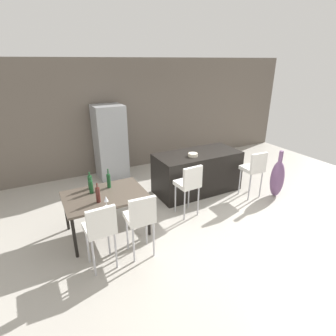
{
  "coord_description": "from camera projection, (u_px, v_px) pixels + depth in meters",
  "views": [
    {
      "loc": [
        -2.66,
        -3.84,
        2.84
      ],
      "look_at": [
        -0.36,
        0.52,
        0.85
      ],
      "focal_mm": 28.7,
      "sensor_mm": 36.0,
      "label": 1
    }
  ],
  "objects": [
    {
      "name": "ground_plane",
      "position": [
        196.0,
        213.0,
        5.36
      ],
      "size": [
        10.0,
        10.0,
        0.0
      ],
      "primitive_type": "plane",
      "color": "#ADA89E"
    },
    {
      "name": "back_wall",
      "position": [
        137.0,
        115.0,
        7.3
      ],
      "size": [
        10.0,
        0.12,
        2.9
      ],
      "primitive_type": "cube",
      "color": "#665B51",
      "rests_on": "ground_plane"
    },
    {
      "name": "kitchen_island",
      "position": [
        197.0,
        172.0,
        6.12
      ],
      "size": [
        1.92,
        0.89,
        0.92
      ],
      "primitive_type": "cube",
      "color": "black",
      "rests_on": "ground_plane"
    },
    {
      "name": "bar_chair_left",
      "position": [
        189.0,
        183.0,
        5.04
      ],
      "size": [
        0.42,
        0.42,
        1.05
      ],
      "color": "white",
      "rests_on": "ground_plane"
    },
    {
      "name": "bar_chair_middle",
      "position": [
        254.0,
        167.0,
        5.75
      ],
      "size": [
        0.42,
        0.42,
        1.05
      ],
      "color": "white",
      "rests_on": "ground_plane"
    },
    {
      "name": "dining_table",
      "position": [
        105.0,
        198.0,
        4.52
      ],
      "size": [
        1.34,
        0.95,
        0.74
      ],
      "color": "#4C4238",
      "rests_on": "ground_plane"
    },
    {
      "name": "dining_chair_near",
      "position": [
        100.0,
        227.0,
        3.7
      ],
      "size": [
        0.42,
        0.42,
        1.05
      ],
      "color": "white",
      "rests_on": "ground_plane"
    },
    {
      "name": "dining_chair_far",
      "position": [
        141.0,
        216.0,
        3.96
      ],
      "size": [
        0.42,
        0.42,
        1.05
      ],
      "color": "white",
      "rests_on": "ground_plane"
    },
    {
      "name": "wine_bottle_end",
      "position": [
        91.0,
        187.0,
        4.52
      ],
      "size": [
        0.07,
        0.07,
        0.29
      ],
      "color": "#194723",
      "rests_on": "dining_table"
    },
    {
      "name": "wine_bottle_far",
      "position": [
        109.0,
        181.0,
        4.71
      ],
      "size": [
        0.07,
        0.07,
        0.35
      ],
      "color": "#194723",
      "rests_on": "dining_table"
    },
    {
      "name": "wine_bottle_corner",
      "position": [
        98.0,
        195.0,
        4.22
      ],
      "size": [
        0.07,
        0.07,
        0.33
      ],
      "color": "#471E19",
      "rests_on": "dining_table"
    },
    {
      "name": "wine_bottle_inner",
      "position": [
        90.0,
        182.0,
        4.68
      ],
      "size": [
        0.08,
        0.08,
        0.31
      ],
      "color": "#194723",
      "rests_on": "dining_table"
    },
    {
      "name": "wine_glass_left",
      "position": [
        106.0,
        199.0,
        4.1
      ],
      "size": [
        0.07,
        0.07,
        0.17
      ],
      "color": "silver",
      "rests_on": "dining_table"
    },
    {
      "name": "refrigerator",
      "position": [
        110.0,
        142.0,
        6.74
      ],
      "size": [
        0.72,
        0.68,
        1.84
      ],
      "primitive_type": "cube",
      "color": "#939699",
      "rests_on": "ground_plane"
    },
    {
      "name": "fruit_bowl",
      "position": [
        193.0,
        155.0,
        5.74
      ],
      "size": [
        0.2,
        0.2,
        0.07
      ],
      "primitive_type": "cylinder",
      "color": "beige",
      "rests_on": "kitchen_island"
    },
    {
      "name": "floor_vase",
      "position": [
        277.0,
        178.0,
        5.89
      ],
      "size": [
        0.29,
        0.29,
        1.06
      ],
      "color": "#704C75",
      "rests_on": "ground_plane"
    }
  ]
}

